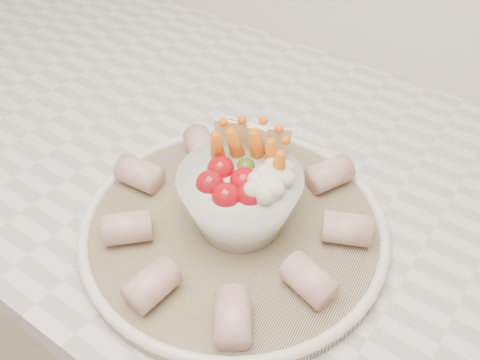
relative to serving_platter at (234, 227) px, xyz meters
The scene contains 3 objects.
serving_platter is the anchor object (origin of this frame).
veggie_bowl 0.05m from the serving_platter, 63.40° to the left, with size 0.13×0.13×0.11m.
cured_meat_rolls 0.02m from the serving_platter, 84.64° to the right, with size 0.29×0.29×0.03m.
Camera 1 is at (0.17, 1.03, 1.37)m, focal length 40.00 mm.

